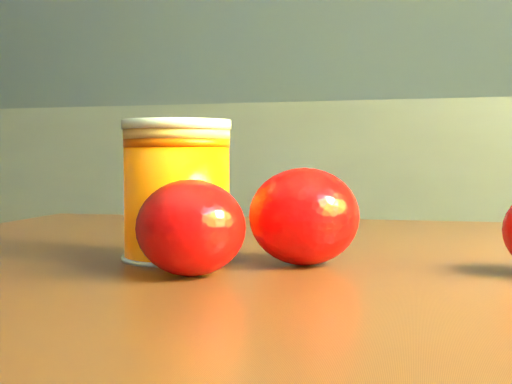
% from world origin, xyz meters
% --- Properties ---
extents(kitchen_counter, '(3.15, 0.60, 0.90)m').
position_xyz_m(kitchen_counter, '(0.00, 1.45, 0.45)').
color(kitchen_counter, '#54545A').
rests_on(kitchen_counter, ground).
extents(juice_glass, '(0.08, 0.08, 0.10)m').
position_xyz_m(juice_glass, '(0.64, 0.28, 0.77)').
color(juice_glass, '#FF6A05').
rests_on(juice_glass, table).
extents(orange_front, '(0.10, 0.10, 0.07)m').
position_xyz_m(orange_front, '(0.74, 0.28, 0.75)').
color(orange_front, red).
rests_on(orange_front, table).
extents(orange_extra, '(0.07, 0.07, 0.06)m').
position_xyz_m(orange_extra, '(0.68, 0.22, 0.75)').
color(orange_extra, red).
rests_on(orange_extra, table).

